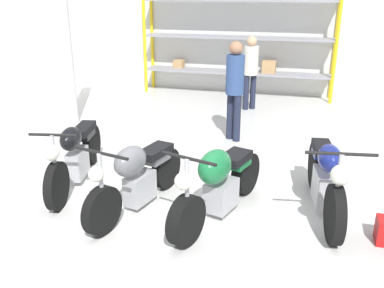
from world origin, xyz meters
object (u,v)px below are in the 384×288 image
(motorcycle_green, at_px, (219,183))
(shelving_rack, at_px, (239,38))
(person_browsing, at_px, (235,83))
(motorcycle_grey, at_px, (137,176))
(person_near_rack, at_px, (251,67))
(motorcycle_black, at_px, (75,154))
(motorcycle_blue, at_px, (326,178))

(motorcycle_green, bearing_deg, shelving_rack, -155.31)
(motorcycle_green, bearing_deg, person_browsing, -156.41)
(shelving_rack, height_order, motorcycle_green, shelving_rack)
(motorcycle_grey, height_order, person_near_rack, person_near_rack)
(motorcycle_black, height_order, motorcycle_grey, same)
(motorcycle_grey, height_order, person_browsing, person_browsing)
(motorcycle_grey, distance_m, person_browsing, 3.02)
(person_near_rack, bearing_deg, motorcycle_blue, 160.44)
(motorcycle_blue, height_order, person_near_rack, person_near_rack)
(motorcycle_blue, xyz_separation_m, person_browsing, (-1.55, 2.35, 0.59))
(motorcycle_black, bearing_deg, person_near_rack, 147.19)
(motorcycle_green, bearing_deg, motorcycle_black, -83.16)
(shelving_rack, relative_size, motorcycle_green, 2.41)
(motorcycle_black, bearing_deg, motorcycle_grey, 56.15)
(motorcycle_grey, xyz_separation_m, motorcycle_blue, (2.26, 0.52, 0.01))
(motorcycle_grey, distance_m, motorcycle_green, 1.03)
(shelving_rack, bearing_deg, motorcycle_black, -102.73)
(motorcycle_black, relative_size, motorcycle_blue, 1.03)
(motorcycle_green, bearing_deg, motorcycle_grey, -68.48)
(motorcycle_blue, bearing_deg, shelving_rack, -168.68)
(shelving_rack, bearing_deg, motorcycle_grey, -91.86)
(person_browsing, bearing_deg, motorcycle_green, 42.63)
(motorcycle_black, height_order, person_near_rack, person_near_rack)
(motorcycle_blue, bearing_deg, motorcycle_grey, -85.29)
(person_browsing, height_order, person_near_rack, person_browsing)
(motorcycle_grey, distance_m, person_near_rack, 5.10)
(motorcycle_black, xyz_separation_m, motorcycle_green, (2.14, -0.39, -0.01))
(motorcycle_green, distance_m, person_browsing, 2.88)
(shelving_rack, relative_size, motorcycle_grey, 2.51)
(motorcycle_grey, xyz_separation_m, person_near_rack, (0.70, 5.03, 0.51))
(motorcycle_black, relative_size, motorcycle_green, 1.06)
(shelving_rack, distance_m, motorcycle_blue, 6.24)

